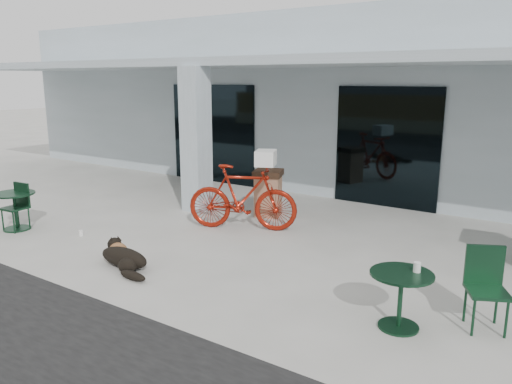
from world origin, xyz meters
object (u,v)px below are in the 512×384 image
Objects in this scene: cafe_table_near at (15,211)px; cafe_chair_near at (15,207)px; bicycle at (242,197)px; cafe_chair_far_a at (487,291)px; cafe_table_far at (400,301)px; dog at (124,256)px; trash_receptacle at (268,193)px.

cafe_table_near is 0.10m from cafe_chair_near.
bicycle is 2.18× the size of cafe_chair_far_a.
cafe_table_far is 0.75× the size of cafe_chair_far_a.
dog is 4.19m from cafe_table_far.
cafe_table_near is 0.79× the size of trash_receptacle.
cafe_table_near is 8.32m from cafe_chair_far_a.
trash_receptacle reaches higher than cafe_chair_near.
bicycle reaches higher than cafe_chair_far_a.
cafe_table_near is 5.01m from trash_receptacle.
cafe_chair_far_a is (4.99, 1.02, 0.31)m from dog.
bicycle is at bearing 150.32° from cafe_table_far.
bicycle is 4.38m from cafe_chair_near.
cafe_table_near reaches higher than cafe_table_far.
dog is at bearing -8.04° from cafe_chair_near.
cafe_chair_near is at bearing -133.61° from trash_receptacle.
trash_receptacle is at bearing -16.94° from bicycle.
bicycle reaches higher than cafe_table_far.
cafe_table_near is at bearing 159.63° from cafe_chair_far_a.
cafe_chair_far_a is (8.28, 0.82, 0.12)m from cafe_table_near.
trash_receptacle is (0.21, 3.80, 0.31)m from dog.
bicycle is 4.40m from cafe_table_near.
cafe_chair_far_a is at bearing -30.17° from trash_receptacle.
cafe_table_near is at bearing -177.69° from cafe_table_far.
trash_receptacle reaches higher than cafe_chair_far_a.
trash_receptacle reaches higher than cafe_table_near.
cafe_chair_far_a is (8.24, 0.84, 0.03)m from cafe_chair_near.
dog is 1.10× the size of trash_receptacle.
trash_receptacle is (3.49, 3.60, 0.13)m from cafe_table_near.
trash_receptacle is at bearing 108.93° from dog.
dog is at bearing 165.50° from cafe_chair_far_a.
cafe_chair_near is (-3.59, -2.50, -0.18)m from bicycle.
cafe_table_far is at bearing -174.36° from cafe_chair_far_a.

